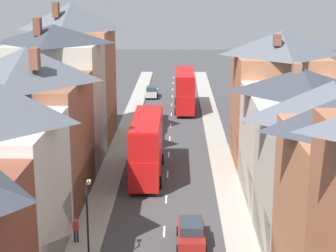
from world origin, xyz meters
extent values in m
cube|color=#A8A399|center=(-5.10, 38.00, 0.07)|extent=(2.20, 104.00, 0.14)
cube|color=#A8A399|center=(5.10, 38.00, 0.07)|extent=(2.20, 104.00, 0.14)
cube|color=silver|center=(0.00, 18.00, 0.01)|extent=(0.14, 1.80, 0.01)
cube|color=silver|center=(0.00, 24.00, 0.01)|extent=(0.14, 1.80, 0.01)
cube|color=silver|center=(0.00, 30.00, 0.01)|extent=(0.14, 1.80, 0.01)
cube|color=silver|center=(0.00, 36.00, 0.01)|extent=(0.14, 1.80, 0.01)
cube|color=silver|center=(0.00, 42.00, 0.01)|extent=(0.14, 1.80, 0.01)
cube|color=silver|center=(0.00, 48.00, 0.01)|extent=(0.14, 1.80, 0.01)
cube|color=silver|center=(0.00, 54.00, 0.01)|extent=(0.14, 1.80, 0.01)
cube|color=silver|center=(0.00, 60.00, 0.01)|extent=(0.14, 1.80, 0.01)
cube|color=silver|center=(0.00, 66.00, 0.01)|extent=(0.14, 1.80, 0.01)
cube|color=silver|center=(0.00, 72.00, 0.01)|extent=(0.14, 1.80, 0.01)
cube|color=silver|center=(0.00, 78.00, 0.01)|extent=(0.14, 1.80, 0.01)
cube|color=silver|center=(0.00, 84.00, 0.01)|extent=(0.14, 1.80, 0.01)
cube|color=navy|center=(-6.26, 13.32, 1.60)|extent=(0.12, 8.44, 3.20)
cube|color=brown|center=(-10.20, 23.20, 4.80)|extent=(8.00, 10.60, 9.59)
cube|color=olive|center=(-6.26, 23.20, 1.60)|extent=(0.12, 9.75, 3.20)
pyramid|color=#565B66|center=(-10.20, 23.20, 10.83)|extent=(8.00, 10.60, 2.48)
cube|color=brown|center=(-8.86, 20.39, 11.55)|extent=(0.60, 0.90, 1.45)
cube|color=#BCB7A8|center=(-10.20, 32.57, 5.71)|extent=(8.00, 8.14, 11.41)
cube|color=navy|center=(-6.26, 32.57, 1.60)|extent=(0.12, 7.49, 3.20)
pyramid|color=#383D47|center=(-10.20, 32.57, 12.23)|extent=(8.00, 8.14, 1.64)
cube|color=brown|center=(-11.15, 30.81, 12.97)|extent=(0.60, 0.90, 1.48)
cube|color=#A36042|center=(-10.20, 41.28, 5.96)|extent=(8.00, 9.28, 11.91)
cube|color=olive|center=(-6.26, 41.28, 1.60)|extent=(0.12, 8.54, 3.20)
pyramid|color=#565B66|center=(-10.20, 41.28, 13.30)|extent=(8.00, 9.28, 2.77)
cube|color=brown|center=(-11.25, 38.91, 14.04)|extent=(0.60, 0.90, 1.49)
cube|color=#BCB7A8|center=(10.20, 15.70, 4.22)|extent=(8.00, 7.99, 8.44)
cube|color=maroon|center=(6.26, 15.70, 1.60)|extent=(0.12, 7.35, 3.20)
pyramid|color=#565B66|center=(10.20, 15.70, 9.67)|extent=(8.00, 7.99, 2.46)
cube|color=beige|center=(10.20, 24.53, 4.29)|extent=(8.00, 9.67, 8.59)
cube|color=navy|center=(6.26, 24.53, 1.60)|extent=(0.12, 8.90, 3.20)
pyramid|color=#383D47|center=(10.20, 24.53, 9.46)|extent=(8.00, 9.67, 1.75)
cube|color=#99664C|center=(9.80, 24.40, 10.12)|extent=(0.60, 0.90, 1.31)
cube|color=#B2704C|center=(10.20, 33.76, 5.12)|extent=(8.00, 8.77, 10.24)
cube|color=navy|center=(6.26, 33.76, 1.60)|extent=(0.12, 8.07, 3.20)
pyramid|color=#565B66|center=(10.20, 33.76, 11.33)|extent=(8.00, 8.77, 2.19)
cube|color=brown|center=(9.44, 31.30, 11.83)|extent=(0.60, 0.90, 0.99)
cube|color=red|center=(1.80, 56.53, 1.65)|extent=(2.44, 10.80, 2.50)
cube|color=red|center=(1.80, 56.53, 4.05)|extent=(2.44, 10.58, 2.30)
cube|color=red|center=(1.80, 56.53, 5.25)|extent=(2.39, 10.37, 0.10)
cube|color=#28333D|center=(1.80, 61.88, 1.85)|extent=(2.20, 0.10, 1.20)
cube|color=#28333D|center=(1.80, 61.88, 4.15)|extent=(2.20, 0.10, 1.10)
cube|color=#28333D|center=(0.61, 56.53, 1.90)|extent=(0.06, 9.18, 0.90)
cube|color=#28333D|center=(0.61, 56.53, 4.15)|extent=(0.06, 9.18, 0.90)
cube|color=yellow|center=(1.80, 61.88, 4.95)|extent=(1.34, 0.08, 0.32)
cylinder|color=black|center=(0.58, 59.88, 0.50)|extent=(0.30, 1.00, 1.00)
cylinder|color=black|center=(3.02, 59.88, 0.50)|extent=(0.30, 1.00, 1.00)
cylinder|color=black|center=(0.58, 53.56, 0.50)|extent=(0.30, 1.00, 1.00)
cylinder|color=black|center=(3.02, 53.56, 0.50)|extent=(0.30, 1.00, 1.00)
cube|color=red|center=(-1.80, 29.51, 1.65)|extent=(2.44, 10.80, 2.50)
cube|color=red|center=(-1.80, 29.51, 4.05)|extent=(2.44, 10.58, 2.30)
cube|color=red|center=(-1.80, 29.51, 5.25)|extent=(2.39, 10.37, 0.10)
cube|color=#28333D|center=(-1.80, 34.86, 1.85)|extent=(2.20, 0.10, 1.20)
cube|color=#28333D|center=(-1.80, 34.86, 4.15)|extent=(2.20, 0.10, 1.10)
cube|color=#28333D|center=(-2.99, 29.51, 1.90)|extent=(0.06, 9.18, 0.90)
cube|color=#28333D|center=(-2.99, 29.51, 4.15)|extent=(0.06, 9.18, 0.90)
cube|color=yellow|center=(-1.80, 34.86, 4.95)|extent=(1.34, 0.08, 0.32)
cylinder|color=black|center=(-3.02, 32.86, 0.50)|extent=(0.30, 1.00, 1.00)
cylinder|color=black|center=(-0.58, 32.86, 0.50)|extent=(0.30, 1.00, 1.00)
cylinder|color=black|center=(-3.02, 26.54, 0.50)|extent=(0.30, 1.00, 1.00)
cylinder|color=black|center=(-0.58, 26.54, 0.50)|extent=(0.30, 1.00, 1.00)
cube|color=maroon|center=(1.80, 16.04, 0.71)|extent=(1.70, 4.46, 0.80)
cube|color=#28333D|center=(1.80, 15.81, 1.41)|extent=(1.46, 2.23, 0.60)
cylinder|color=black|center=(0.95, 17.42, 0.31)|extent=(0.20, 0.62, 0.62)
cylinder|color=black|center=(2.65, 17.42, 0.31)|extent=(0.20, 0.62, 0.62)
cylinder|color=black|center=(0.95, 14.65, 0.31)|extent=(0.20, 0.62, 0.62)
cylinder|color=black|center=(2.65, 14.65, 0.31)|extent=(0.20, 0.62, 0.62)
cube|color=#B7BABF|center=(-3.10, 65.34, 0.67)|extent=(1.70, 4.31, 0.72)
cube|color=#28333D|center=(-3.10, 65.12, 1.33)|extent=(1.46, 2.15, 0.60)
cylinder|color=black|center=(-3.95, 66.67, 0.31)|extent=(0.20, 0.62, 0.62)
cylinder|color=black|center=(-2.25, 66.67, 0.31)|extent=(0.20, 0.62, 0.62)
cylinder|color=black|center=(-3.95, 64.00, 0.31)|extent=(0.20, 0.62, 0.62)
cylinder|color=black|center=(-2.25, 64.00, 0.31)|extent=(0.20, 0.62, 0.62)
cylinder|color=#23232D|center=(-5.77, 16.00, 0.56)|extent=(0.14, 0.14, 0.84)
cylinder|color=#23232D|center=(-5.59, 16.00, 0.56)|extent=(0.14, 0.14, 0.84)
cube|color=red|center=(-5.68, 16.00, 1.25)|extent=(0.36, 0.22, 0.54)
sphere|color=#9E7051|center=(-5.68, 16.00, 1.64)|extent=(0.22, 0.22, 0.22)
cylinder|color=black|center=(-4.25, 12.23, 2.75)|extent=(0.12, 0.12, 5.50)
cylinder|color=black|center=(-4.25, 12.68, 5.40)|extent=(0.08, 0.90, 0.08)
cube|color=beige|center=(-4.25, 13.13, 5.32)|extent=(0.20, 0.32, 0.20)
camera|label=1|loc=(0.93, -17.51, 16.41)|focal=60.00mm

